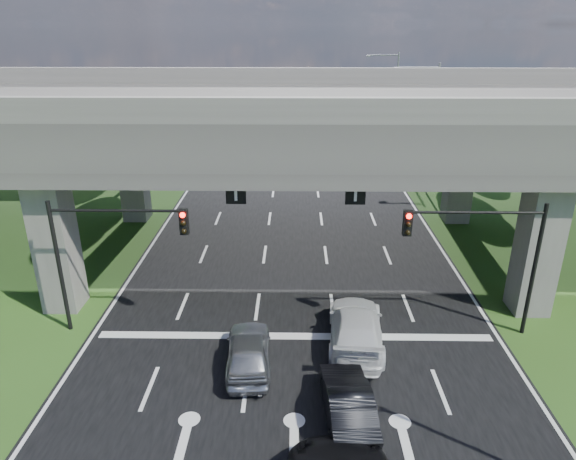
{
  "coord_description": "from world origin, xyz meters",
  "views": [
    {
      "loc": [
        -0.0,
        -15.42,
        12.6
      ],
      "look_at": [
        -0.37,
        8.45,
        3.01
      ],
      "focal_mm": 32.0,
      "sensor_mm": 36.0,
      "label": 1
    }
  ],
  "objects_px": {
    "car_silver": "(249,350)",
    "car_dark": "(348,403)",
    "car_white": "(356,327)",
    "streetlight_far": "(429,120)",
    "streetlight_beyond": "(392,94)",
    "signal_left": "(106,243)",
    "signal_right": "(486,246)"
  },
  "relations": [
    {
      "from": "streetlight_far",
      "to": "streetlight_beyond",
      "type": "relative_size",
      "value": 1.0
    },
    {
      "from": "streetlight_far",
      "to": "car_dark",
      "type": "height_order",
      "value": "streetlight_far"
    },
    {
      "from": "signal_right",
      "to": "car_dark",
      "type": "distance_m",
      "value": 8.83
    },
    {
      "from": "streetlight_beyond",
      "to": "car_white",
      "type": "relative_size",
      "value": 1.83
    },
    {
      "from": "car_silver",
      "to": "streetlight_far",
      "type": "bearing_deg",
      "value": -121.62
    },
    {
      "from": "signal_left",
      "to": "car_white",
      "type": "bearing_deg",
      "value": -5.19
    },
    {
      "from": "signal_left",
      "to": "car_silver",
      "type": "distance_m",
      "value": 7.39
    },
    {
      "from": "car_dark",
      "to": "car_white",
      "type": "relative_size",
      "value": 0.79
    },
    {
      "from": "streetlight_far",
      "to": "car_white",
      "type": "distance_m",
      "value": 22.87
    },
    {
      "from": "streetlight_beyond",
      "to": "car_silver",
      "type": "bearing_deg",
      "value": -107.12
    },
    {
      "from": "signal_right",
      "to": "car_silver",
      "type": "bearing_deg",
      "value": -165.12
    },
    {
      "from": "signal_right",
      "to": "streetlight_beyond",
      "type": "bearing_deg",
      "value": 86.39
    },
    {
      "from": "streetlight_beyond",
      "to": "signal_left",
      "type": "bearing_deg",
      "value": -116.43
    },
    {
      "from": "car_white",
      "to": "car_dark",
      "type": "bearing_deg",
      "value": 84.96
    },
    {
      "from": "car_silver",
      "to": "car_dark",
      "type": "distance_m",
      "value": 4.62
    },
    {
      "from": "car_silver",
      "to": "car_white",
      "type": "xyz_separation_m",
      "value": [
        4.35,
        1.62,
        0.06
      ]
    },
    {
      "from": "streetlight_far",
      "to": "car_dark",
      "type": "distance_m",
      "value": 27.31
    },
    {
      "from": "car_silver",
      "to": "car_white",
      "type": "relative_size",
      "value": 0.78
    },
    {
      "from": "car_silver",
      "to": "car_dark",
      "type": "bearing_deg",
      "value": 137.33
    },
    {
      "from": "car_white",
      "to": "signal_left",
      "type": "bearing_deg",
      "value": -0.76
    },
    {
      "from": "car_silver",
      "to": "car_white",
      "type": "distance_m",
      "value": 4.64
    },
    {
      "from": "car_dark",
      "to": "signal_left",
      "type": "bearing_deg",
      "value": -33.06
    },
    {
      "from": "signal_left",
      "to": "car_dark",
      "type": "xyz_separation_m",
      "value": [
        9.62,
        -5.45,
        -3.45
      ]
    },
    {
      "from": "signal_right",
      "to": "car_dark",
      "type": "bearing_deg",
      "value": -137.86
    },
    {
      "from": "streetlight_beyond",
      "to": "car_dark",
      "type": "xyz_separation_m",
      "value": [
        -8.3,
        -41.51,
        -5.11
      ]
    },
    {
      "from": "signal_right",
      "to": "car_white",
      "type": "distance_m",
      "value": 6.32
    },
    {
      "from": "signal_right",
      "to": "car_silver",
      "type": "height_order",
      "value": "signal_right"
    },
    {
      "from": "signal_right",
      "to": "car_silver",
      "type": "distance_m",
      "value": 10.53
    },
    {
      "from": "signal_right",
      "to": "streetlight_beyond",
      "type": "distance_m",
      "value": 36.17
    },
    {
      "from": "signal_right",
      "to": "streetlight_far",
      "type": "xyz_separation_m",
      "value": [
        2.27,
        20.06,
        1.66
      ]
    },
    {
      "from": "signal_left",
      "to": "car_dark",
      "type": "height_order",
      "value": "signal_left"
    },
    {
      "from": "car_silver",
      "to": "car_dark",
      "type": "height_order",
      "value": "car_silver"
    }
  ]
}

